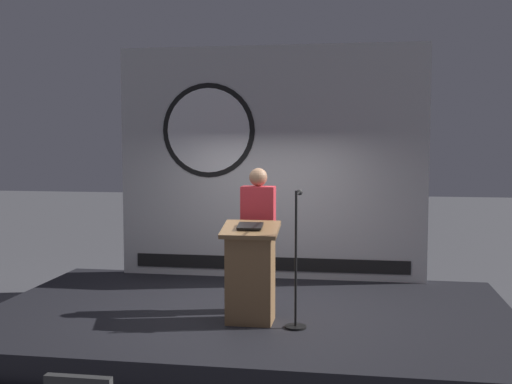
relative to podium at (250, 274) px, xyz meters
name	(u,v)px	position (x,y,z in m)	size (l,w,h in m)	color
ground_plane	(249,333)	(-0.10, 0.53, -0.86)	(40.00, 40.00, 0.00)	#4C4C51
stage_platform	(249,321)	(-0.10, 0.53, -0.71)	(6.40, 4.00, 0.30)	black
banner_display	(268,163)	(-0.14, 2.38, 1.18)	(4.62, 0.12, 3.48)	silver
podium	(250,274)	(0.00, 0.00, 0.00)	(0.64, 0.50, 1.15)	olive
speaker_person	(258,238)	(0.01, 0.48, 0.33)	(0.40, 0.26, 1.74)	black
microphone_stand	(296,279)	(0.53, -0.09, -0.02)	(0.24, 0.56, 1.53)	black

